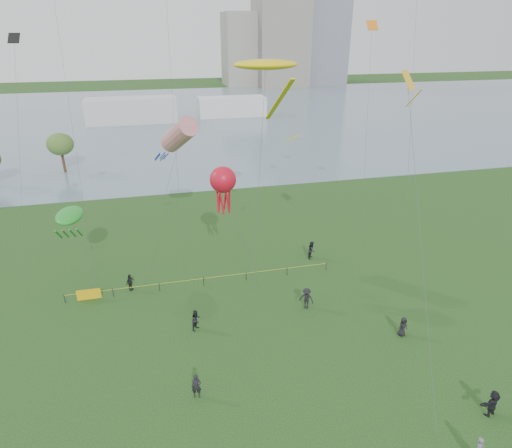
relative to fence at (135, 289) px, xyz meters
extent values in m
plane|color=#163611|center=(9.91, -14.88, -0.55)|extent=(400.00, 400.00, 0.00)
cube|color=slate|center=(9.91, 85.12, -0.53)|extent=(400.00, 120.00, 0.08)
cube|color=gray|center=(55.91, 147.12, 18.45)|extent=(20.00, 20.00, 38.00)
cube|color=gray|center=(41.91, 153.12, 13.45)|extent=(16.00, 18.00, 28.00)
cube|color=silver|center=(-2.09, 80.12, 2.45)|extent=(22.00, 8.00, 6.00)
cube|color=silver|center=(23.91, 83.12, 1.95)|extent=(18.00, 7.00, 5.00)
cylinder|color=#3B261A|center=(-11.98, 39.44, 0.91)|extent=(0.44, 0.44, 2.92)
ellipsoid|color=#4B6B2A|center=(-11.98, 39.44, 4.18)|extent=(4.15, 4.15, 3.51)
cylinder|color=black|center=(-5.88, 0.00, -0.13)|extent=(0.07, 0.07, 0.85)
cylinder|color=black|center=(-1.88, 0.00, -0.13)|extent=(0.07, 0.07, 0.85)
cylinder|color=black|center=(2.12, 0.00, -0.13)|extent=(0.07, 0.07, 0.85)
cylinder|color=black|center=(6.12, 0.00, -0.13)|extent=(0.07, 0.07, 0.85)
cylinder|color=black|center=(10.12, 0.00, -0.13)|extent=(0.07, 0.07, 0.85)
cylinder|color=black|center=(14.12, 0.00, -0.13)|extent=(0.07, 0.07, 0.85)
cylinder|color=black|center=(18.12, 0.00, -0.13)|extent=(0.07, 0.07, 0.85)
cylinder|color=yellow|center=(6.12, 0.00, 0.19)|extent=(24.00, 0.03, 0.03)
cube|color=#E8AE0C|center=(-3.88, 0.00, 0.00)|extent=(2.00, 0.04, 1.00)
imported|color=black|center=(4.81, -6.16, 0.30)|extent=(1.04, 1.05, 1.71)
imported|color=black|center=(14.11, -5.50, 0.41)|extent=(1.43, 1.31, 1.93)
imported|color=black|center=(-0.42, 0.75, 0.26)|extent=(0.87, 1.01, 1.62)
imported|color=black|center=(20.12, -10.55, 0.25)|extent=(0.88, 0.68, 1.61)
imported|color=black|center=(21.40, -18.52, 0.36)|extent=(1.77, 0.92, 1.82)
imported|color=black|center=(4.09, -12.99, 0.31)|extent=(0.68, 0.49, 1.72)
imported|color=black|center=(17.56, 2.65, 0.38)|extent=(1.10, 1.15, 1.86)
cylinder|color=#3F3F42|center=(11.29, -0.03, 8.85)|extent=(3.00, 7.49, 18.82)
ellipsoid|color=yellow|center=(12.78, 3.70, 18.25)|extent=(5.63, 3.52, 0.88)
cube|color=yellow|center=(12.78, -0.50, 15.85)|extent=(0.36, 6.98, 4.09)
cube|color=yellow|center=(12.78, -4.30, 13.75)|extent=(0.95, 0.95, 0.42)
cylinder|color=#3F3F42|center=(2.95, 3.50, 5.81)|extent=(4.54, 4.71, 12.74)
cylinder|color=red|center=(5.20, 5.84, 12.17)|extent=(3.76, 5.19, 3.88)
cylinder|color=#172AA1|center=(3.80, 4.64, 10.57)|extent=(0.60, 1.13, 0.88)
cylinder|color=#172AA1|center=(3.53, 5.02, 10.57)|extent=(0.60, 1.13, 0.88)
cylinder|color=#172AA1|center=(3.08, 4.87, 10.57)|extent=(0.60, 1.13, 0.88)
cylinder|color=#172AA1|center=(3.08, 4.40, 10.57)|extent=(0.60, 1.13, 0.88)
cylinder|color=#172AA1|center=(3.53, 4.26, 10.57)|extent=(0.60, 1.13, 0.88)
cylinder|color=#3F3F42|center=(-3.89, 1.45, 2.90)|extent=(1.87, 3.05, 6.91)
ellipsoid|color=#18881F|center=(-4.81, 2.96, 6.35)|extent=(2.26, 4.07, 0.79)
cylinder|color=#18881F|center=(-5.61, 1.36, 5.35)|extent=(0.16, 1.79, 1.54)
cylinder|color=#18881F|center=(-5.06, 1.36, 5.35)|extent=(0.16, 1.79, 1.54)
cylinder|color=#18881F|center=(-4.51, 1.36, 5.35)|extent=(0.16, 1.79, 1.54)
cylinder|color=#18881F|center=(-3.96, 1.36, 5.35)|extent=(0.16, 1.79, 1.54)
cylinder|color=#3F3F42|center=(9.66, -1.23, 4.53)|extent=(2.99, 2.06, 10.17)
sphere|color=red|center=(8.18, -0.21, 9.61)|extent=(2.21, 2.21, 2.21)
cylinder|color=red|center=(8.68, -0.21, 8.01)|extent=(0.18, 0.54, 2.60)
cylinder|color=red|center=(8.43, 0.22, 8.01)|extent=(0.49, 0.36, 2.61)
cylinder|color=red|center=(7.93, 0.22, 8.01)|extent=(0.49, 0.36, 2.61)
cylinder|color=red|center=(7.68, -0.21, 8.01)|extent=(0.18, 0.54, 2.60)
cylinder|color=red|center=(7.93, -0.65, 8.01)|extent=(0.49, 0.36, 2.61)
cylinder|color=red|center=(8.43, -0.65, 8.01)|extent=(0.49, 0.36, 2.61)
cylinder|color=#3F3F42|center=(18.25, -13.66, 8.71)|extent=(2.32, 11.87, 18.54)
cube|color=yellow|center=(19.39, -7.73, 17.97)|extent=(1.50, 1.50, 1.22)
cylinder|color=yellow|center=(19.39, -8.63, 16.97)|extent=(0.08, 1.58, 1.35)
cube|color=black|center=(-6.94, 5.87, 20.36)|extent=(1.04, 1.00, 0.76)
cube|color=orange|center=(21.25, 1.66, 21.28)|extent=(0.93, 0.60, 0.76)
camera|label=1|loc=(3.08, -33.74, 20.96)|focal=30.00mm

